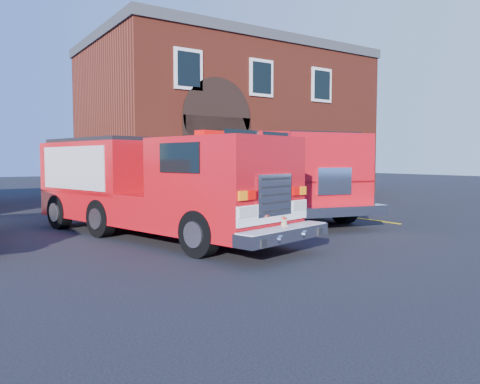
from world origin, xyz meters
TOP-DOWN VIEW (x-y plane):
  - ground at (0.00, 0.00)m, footprint 100.00×100.00m
  - parking_stripe_near at (6.50, 1.00)m, footprint 0.12×3.00m
  - parking_stripe_mid at (6.50, 4.00)m, footprint 0.12×3.00m
  - parking_stripe_far at (6.50, 7.00)m, footprint 0.12×3.00m
  - fire_station at (8.99, 13.98)m, footprint 15.20×10.20m
  - fire_engine at (-0.87, 1.64)m, footprint 4.38×8.88m
  - secondary_truck at (4.71, 3.97)m, footprint 4.78×9.60m

SIDE VIEW (x-z plane):
  - ground at x=0.00m, z-range 0.00..0.00m
  - parking_stripe_near at x=6.50m, z-range 0.00..0.01m
  - parking_stripe_mid at x=6.50m, z-range 0.00..0.01m
  - parking_stripe_far at x=6.50m, z-range 0.00..0.01m
  - fire_engine at x=-0.87m, z-range 0.05..2.68m
  - secondary_truck at x=4.71m, z-range 0.13..3.12m
  - fire_station at x=8.99m, z-range 0.03..8.48m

